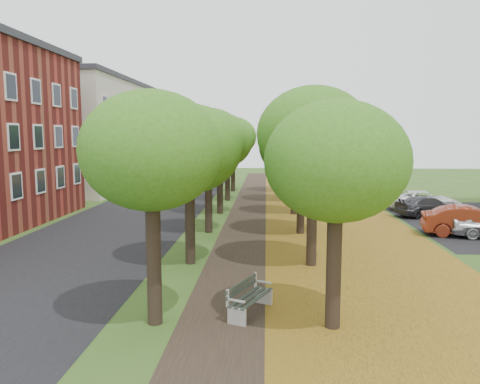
# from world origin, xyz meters

# --- Properties ---
(ground) EXTENTS (120.00, 120.00, 0.00)m
(ground) POSITION_xyz_m (0.00, 0.00, 0.00)
(ground) COLOR #2D4C19
(ground) RESTS_ON ground
(street_asphalt) EXTENTS (8.00, 70.00, 0.01)m
(street_asphalt) POSITION_xyz_m (-7.50, 15.00, 0.00)
(street_asphalt) COLOR black
(street_asphalt) RESTS_ON ground
(footpath) EXTENTS (3.20, 70.00, 0.01)m
(footpath) POSITION_xyz_m (0.00, 15.00, 0.00)
(footpath) COLOR black
(footpath) RESTS_ON ground
(leaf_verge) EXTENTS (7.50, 70.00, 0.01)m
(leaf_verge) POSITION_xyz_m (5.00, 15.00, 0.01)
(leaf_verge) COLOR olive
(leaf_verge) RESTS_ON ground
(parking_lot) EXTENTS (9.00, 16.00, 0.01)m
(parking_lot) POSITION_xyz_m (13.50, 16.00, 0.00)
(parking_lot) COLOR black
(parking_lot) RESTS_ON ground
(tree_row_west) EXTENTS (4.09, 34.09, 6.44)m
(tree_row_west) POSITION_xyz_m (-2.20, 15.00, 4.67)
(tree_row_west) COLOR black
(tree_row_west) RESTS_ON ground
(tree_row_east) EXTENTS (4.09, 34.09, 6.44)m
(tree_row_east) POSITION_xyz_m (2.60, 15.00, 4.67)
(tree_row_east) COLOR black
(tree_row_east) RESTS_ON ground
(building_cream) EXTENTS (10.30, 20.30, 10.40)m
(building_cream) POSITION_xyz_m (-17.00, 33.00, 5.21)
(building_cream) COLOR beige
(building_cream) RESTS_ON ground
(bench) EXTENTS (1.30, 2.02, 0.93)m
(bench) POSITION_xyz_m (0.34, 0.83, 0.48)
(bench) COLOR #28322C
(bench) RESTS_ON ground
(car_red) EXTENTS (4.89, 2.55, 1.54)m
(car_red) POSITION_xyz_m (11.13, 11.72, 0.77)
(car_red) COLOR maroon
(car_red) RESTS_ON ground
(car_grey) EXTENTS (4.70, 3.14, 1.26)m
(car_grey) POSITION_xyz_m (11.00, 17.62, 0.63)
(car_grey) COLOR #37373C
(car_grey) RESTS_ON ground
(car_white) EXTENTS (5.05, 2.82, 1.34)m
(car_white) POSITION_xyz_m (11.55, 19.97, 0.67)
(car_white) COLOR silver
(car_white) RESTS_ON ground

